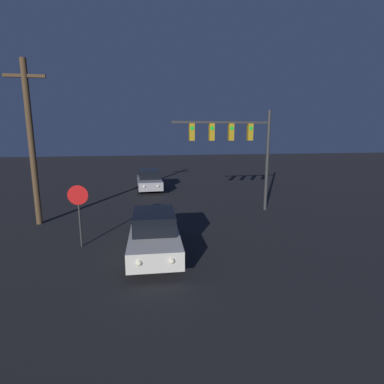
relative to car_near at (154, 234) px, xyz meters
name	(u,v)px	position (x,y,z in m)	size (l,w,h in m)	color
car_near	(154,234)	(0.00, 0.00, 0.00)	(1.88, 4.35, 1.58)	beige
car_far	(149,180)	(0.13, 12.60, 0.00)	(1.91, 4.36, 1.58)	#99999E
traffic_signal_mast	(237,141)	(4.79, 5.47, 3.16)	(5.46, 0.30, 5.60)	#2D2D2D
stop_sign	(79,204)	(-2.80, 1.24, 0.93)	(0.76, 0.07, 2.44)	#2D2D2D
utility_pole	(31,141)	(-5.41, 4.72, 3.20)	(1.77, 0.28, 7.64)	#4C3823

